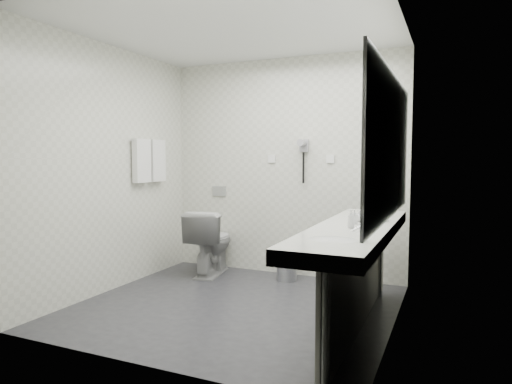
% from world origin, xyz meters
% --- Properties ---
extents(floor, '(2.80, 2.80, 0.00)m').
position_xyz_m(floor, '(0.00, 0.00, 0.00)').
color(floor, '#2B2B30').
rests_on(floor, ground).
extents(ceiling, '(2.80, 2.80, 0.00)m').
position_xyz_m(ceiling, '(0.00, 0.00, 2.50)').
color(ceiling, white).
rests_on(ceiling, wall_back).
extents(wall_back, '(2.80, 0.00, 2.80)m').
position_xyz_m(wall_back, '(0.00, 1.30, 1.25)').
color(wall_back, silver).
rests_on(wall_back, floor).
extents(wall_front, '(2.80, 0.00, 2.80)m').
position_xyz_m(wall_front, '(0.00, -1.30, 1.25)').
color(wall_front, silver).
rests_on(wall_front, floor).
extents(wall_left, '(0.00, 2.60, 2.60)m').
position_xyz_m(wall_left, '(-1.40, 0.00, 1.25)').
color(wall_left, silver).
rests_on(wall_left, floor).
extents(wall_right, '(0.00, 2.60, 2.60)m').
position_xyz_m(wall_right, '(1.40, 0.00, 1.25)').
color(wall_right, silver).
rests_on(wall_right, floor).
extents(vanity_counter, '(0.55, 2.20, 0.10)m').
position_xyz_m(vanity_counter, '(1.12, -0.20, 0.80)').
color(vanity_counter, white).
rests_on(vanity_counter, floor).
extents(vanity_panel, '(0.03, 2.15, 0.75)m').
position_xyz_m(vanity_panel, '(1.15, -0.20, 0.38)').
color(vanity_panel, gray).
rests_on(vanity_panel, floor).
extents(vanity_post_near, '(0.06, 0.06, 0.75)m').
position_xyz_m(vanity_post_near, '(1.18, -1.24, 0.38)').
color(vanity_post_near, silver).
rests_on(vanity_post_near, floor).
extents(vanity_post_far, '(0.06, 0.06, 0.75)m').
position_xyz_m(vanity_post_far, '(1.18, 0.84, 0.38)').
color(vanity_post_far, silver).
rests_on(vanity_post_far, floor).
extents(mirror, '(0.02, 2.20, 1.05)m').
position_xyz_m(mirror, '(1.39, -0.20, 1.45)').
color(mirror, '#B2BCC6').
rests_on(mirror, wall_right).
extents(basin_near, '(0.40, 0.31, 0.05)m').
position_xyz_m(basin_near, '(1.12, -0.85, 0.83)').
color(basin_near, white).
rests_on(basin_near, vanity_counter).
extents(basin_far, '(0.40, 0.31, 0.05)m').
position_xyz_m(basin_far, '(1.12, 0.45, 0.83)').
color(basin_far, white).
rests_on(basin_far, vanity_counter).
extents(faucet_near, '(0.04, 0.04, 0.15)m').
position_xyz_m(faucet_near, '(1.32, -0.85, 0.92)').
color(faucet_near, silver).
rests_on(faucet_near, vanity_counter).
extents(faucet_far, '(0.04, 0.04, 0.15)m').
position_xyz_m(faucet_far, '(1.32, 0.45, 0.92)').
color(faucet_far, silver).
rests_on(faucet_far, vanity_counter).
extents(soap_bottle_a, '(0.06, 0.06, 0.11)m').
position_xyz_m(soap_bottle_a, '(1.11, -0.13, 0.91)').
color(soap_bottle_a, white).
rests_on(soap_bottle_a, vanity_counter).
extents(soap_bottle_b, '(0.08, 0.08, 0.09)m').
position_xyz_m(soap_bottle_b, '(1.12, 0.01, 0.89)').
color(soap_bottle_b, white).
rests_on(soap_bottle_b, vanity_counter).
extents(soap_bottle_c, '(0.07, 0.07, 0.13)m').
position_xyz_m(soap_bottle_c, '(1.13, -0.35, 0.92)').
color(soap_bottle_c, white).
rests_on(soap_bottle_c, vanity_counter).
extents(glass_left, '(0.08, 0.08, 0.12)m').
position_xyz_m(glass_left, '(1.31, 0.09, 0.91)').
color(glass_left, silver).
rests_on(glass_left, vanity_counter).
extents(glass_right, '(0.08, 0.08, 0.12)m').
position_xyz_m(glass_right, '(1.22, 0.10, 0.91)').
color(glass_right, silver).
rests_on(glass_right, vanity_counter).
extents(toilet, '(0.54, 0.81, 0.76)m').
position_xyz_m(toilet, '(-0.77, 0.92, 0.38)').
color(toilet, white).
rests_on(toilet, floor).
extents(flush_plate, '(0.18, 0.02, 0.12)m').
position_xyz_m(flush_plate, '(-0.85, 1.29, 0.95)').
color(flush_plate, '#B2B5BA').
rests_on(flush_plate, wall_back).
extents(pedal_bin, '(0.22, 0.22, 0.31)m').
position_xyz_m(pedal_bin, '(0.14, 1.02, 0.16)').
color(pedal_bin, '#B2B5BA').
rests_on(pedal_bin, floor).
extents(bin_lid, '(0.22, 0.22, 0.02)m').
position_xyz_m(bin_lid, '(0.14, 1.02, 0.32)').
color(bin_lid, '#B2B5BA').
rests_on(bin_lid, pedal_bin).
extents(towel_rail, '(0.02, 0.62, 0.02)m').
position_xyz_m(towel_rail, '(-1.35, 0.55, 1.55)').
color(towel_rail, silver).
rests_on(towel_rail, wall_left).
extents(towel_near, '(0.07, 0.24, 0.48)m').
position_xyz_m(towel_near, '(-1.34, 0.41, 1.33)').
color(towel_near, white).
rests_on(towel_near, towel_rail).
extents(towel_far, '(0.07, 0.24, 0.48)m').
position_xyz_m(towel_far, '(-1.34, 0.69, 1.33)').
color(towel_far, white).
rests_on(towel_far, towel_rail).
extents(dryer_cradle, '(0.10, 0.04, 0.14)m').
position_xyz_m(dryer_cradle, '(0.25, 1.27, 1.50)').
color(dryer_cradle, '#9B9AA0').
rests_on(dryer_cradle, wall_back).
extents(dryer_barrel, '(0.08, 0.14, 0.08)m').
position_xyz_m(dryer_barrel, '(0.25, 1.20, 1.53)').
color(dryer_barrel, '#9B9AA0').
rests_on(dryer_barrel, dryer_cradle).
extents(dryer_cord, '(0.02, 0.02, 0.35)m').
position_xyz_m(dryer_cord, '(0.25, 1.26, 1.25)').
color(dryer_cord, black).
rests_on(dryer_cord, dryer_cradle).
extents(switch_plate_a, '(0.09, 0.02, 0.09)m').
position_xyz_m(switch_plate_a, '(-0.15, 1.29, 1.35)').
color(switch_plate_a, white).
rests_on(switch_plate_a, wall_back).
extents(switch_plate_b, '(0.09, 0.02, 0.09)m').
position_xyz_m(switch_plate_b, '(0.55, 1.29, 1.35)').
color(switch_plate_b, white).
rests_on(switch_plate_b, wall_back).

